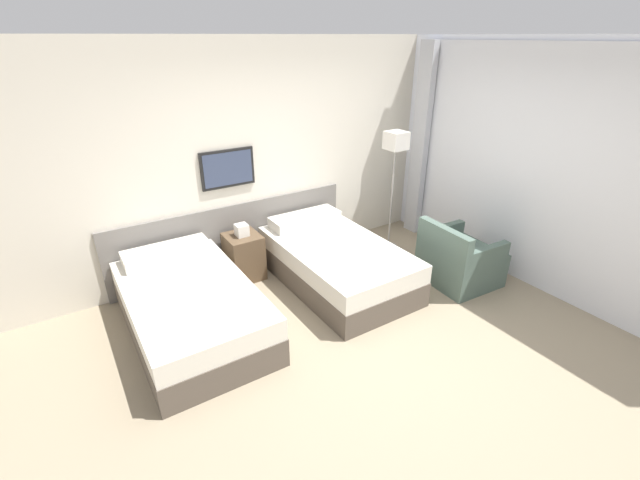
{
  "coord_description": "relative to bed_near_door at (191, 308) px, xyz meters",
  "views": [
    {
      "loc": [
        -2.23,
        -2.55,
        2.69
      ],
      "look_at": [
        0.06,
        1.02,
        0.65
      ],
      "focal_mm": 24.0,
      "sensor_mm": 36.0,
      "label": 1
    }
  ],
  "objects": [
    {
      "name": "ground_plane",
      "position": [
        1.41,
        -1.09,
        -0.26
      ],
      "size": [
        16.0,
        16.0,
        0.0
      ],
      "primitive_type": "plane",
      "color": "gray"
    },
    {
      "name": "wall_headboard",
      "position": [
        1.38,
        1.01,
        1.03
      ],
      "size": [
        10.0,
        0.1,
        2.7
      ],
      "color": "beige",
      "rests_on": "ground_plane"
    },
    {
      "name": "wall_window",
      "position": [
        3.69,
        -1.2,
        1.08
      ],
      "size": [
        0.21,
        4.57,
        2.7
      ],
      "color": "white",
      "rests_on": "ground_plane"
    },
    {
      "name": "bed_near_door",
      "position": [
        0.0,
        0.0,
        0.0
      ],
      "size": [
        1.13,
        1.91,
        0.63
      ],
      "color": "brown",
      "rests_on": "ground_plane"
    },
    {
      "name": "bed_near_window",
      "position": [
        1.74,
        0.0,
        0.0
      ],
      "size": [
        1.13,
        1.91,
        0.63
      ],
      "color": "brown",
      "rests_on": "ground_plane"
    },
    {
      "name": "nightstand",
      "position": [
        0.87,
        0.69,
        0.03
      ],
      "size": [
        0.4,
        0.42,
        0.7
      ],
      "color": "brown",
      "rests_on": "ground_plane"
    },
    {
      "name": "floor_lamp",
      "position": [
        2.9,
        0.38,
        1.09
      ],
      "size": [
        0.25,
        0.25,
        1.6
      ],
      "color": "#9E9993",
      "rests_on": "ground_plane"
    },
    {
      "name": "armchair",
      "position": [
        2.98,
        -0.78,
        0.0
      ],
      "size": [
        0.79,
        0.81,
        0.77
      ],
      "rotation": [
        0.0,
        0.0,
        1.51
      ],
      "color": "#4C6056",
      "rests_on": "ground_plane"
    }
  ]
}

